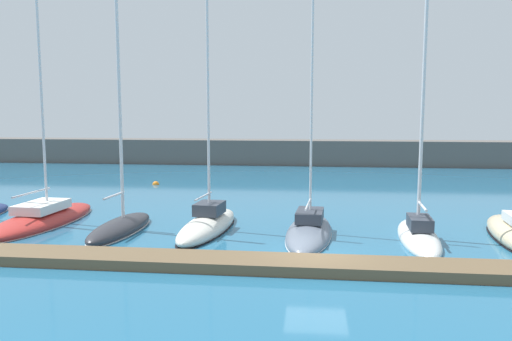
% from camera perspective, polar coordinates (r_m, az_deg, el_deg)
% --- Properties ---
extents(ground_plane, '(120.00, 120.00, 0.00)m').
position_cam_1_polar(ground_plane, '(19.94, 7.12, -10.44)').
color(ground_plane, '#236084').
extents(dock_pier, '(45.80, 1.86, 0.40)m').
position_cam_1_polar(dock_pier, '(18.67, 7.16, -10.99)').
color(dock_pier, brown).
rests_on(dock_pier, ground_plane).
extents(breakwater_seawall, '(108.00, 3.63, 2.81)m').
position_cam_1_polar(breakwater_seawall, '(55.79, 6.81, 2.12)').
color(breakwater_seawall, '#5B5651').
rests_on(breakwater_seawall, ground_plane).
extents(sailboat_red_second, '(3.32, 8.88, 13.49)m').
position_cam_1_polar(sailboat_red_second, '(28.47, -23.68, -5.15)').
color(sailboat_red_second, '#B72D28').
rests_on(sailboat_red_second, ground_plane).
extents(sailboat_charcoal_third, '(2.07, 6.34, 13.03)m').
position_cam_1_polar(sailboat_charcoal_third, '(25.16, -15.61, -6.15)').
color(sailboat_charcoal_third, '#2D2D33').
rests_on(sailboat_charcoal_third, ground_plane).
extents(sailboat_ivory_fourth, '(2.67, 7.46, 13.26)m').
position_cam_1_polar(sailboat_ivory_fourth, '(24.60, -5.65, -6.25)').
color(sailboat_ivory_fourth, silver).
rests_on(sailboat_ivory_fourth, ground_plane).
extents(sailboat_slate_fifth, '(2.68, 7.59, 13.47)m').
position_cam_1_polar(sailboat_slate_fifth, '(23.77, 6.25, -7.07)').
color(sailboat_slate_fifth, slate).
rests_on(sailboat_slate_fifth, ground_plane).
extents(sailboat_white_sixth, '(2.14, 6.92, 14.14)m').
position_cam_1_polar(sailboat_white_sixth, '(23.97, 18.52, -6.95)').
color(sailboat_white_sixth, white).
rests_on(sailboat_white_sixth, ground_plane).
extents(mooring_buoy_orange, '(0.55, 0.55, 0.55)m').
position_cam_1_polar(mooring_buoy_orange, '(40.98, -11.67, -1.62)').
color(mooring_buoy_orange, orange).
rests_on(mooring_buoy_orange, ground_plane).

